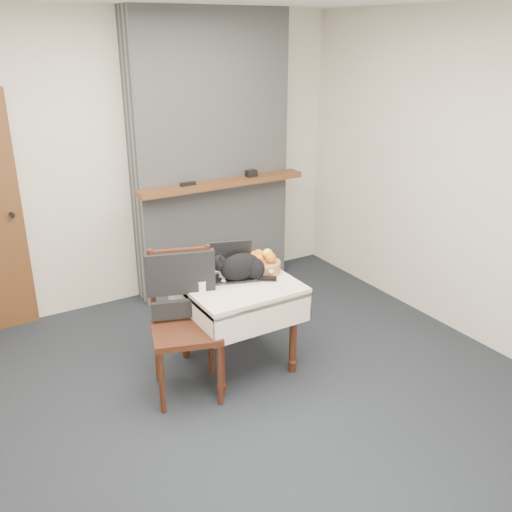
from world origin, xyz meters
The scene contains 11 objects.
ground centered at (0.00, 0.00, 0.00)m, with size 4.50×4.50×0.00m, color black.
room_shell centered at (0.00, 0.46, 1.76)m, with size 4.52×4.01×2.61m.
chimney centered at (0.90, 1.85, 1.30)m, with size 1.62×0.48×2.60m.
side_table centered at (0.38, 0.42, 0.59)m, with size 0.78×0.78×0.70m.
laptop centered at (0.37, 0.51, 0.76)m, with size 0.43×0.39×0.26m.
cat centered at (0.42, 0.42, 0.80)m, with size 0.45×0.31×0.23m.
cream_jar centered at (0.09, 0.40, 0.74)m, with size 0.07×0.07×0.07m, color white.
pill_bottle centered at (0.60, 0.32, 0.74)m, with size 0.03×0.03×0.07m.
fruit_basket centered at (0.63, 0.48, 0.76)m, with size 0.28×0.28×0.16m.
desk_clutter centered at (0.54, 0.46, 0.70)m, with size 0.13×0.01×0.01m, color black.
chair centered at (-0.07, 0.38, 0.66)m, with size 0.58×0.57×1.03m.
Camera 1 is at (-1.45, -2.90, 2.39)m, focal length 40.00 mm.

